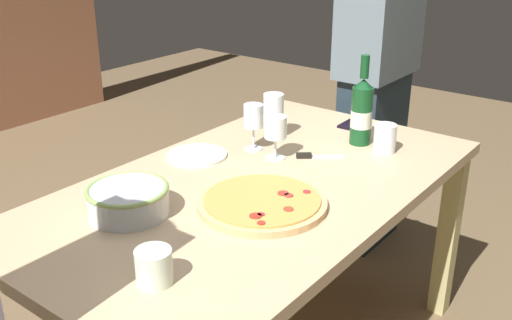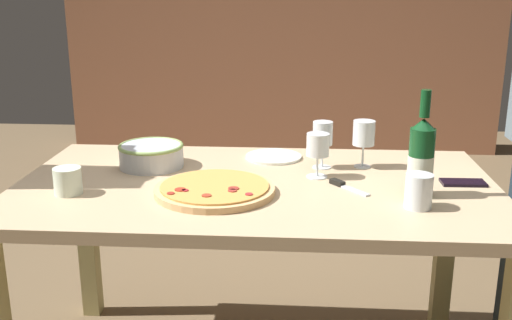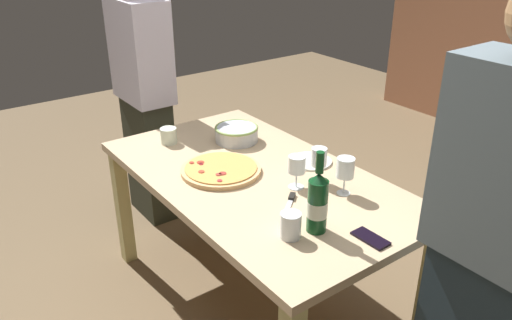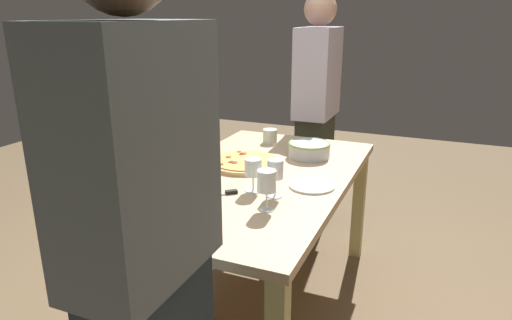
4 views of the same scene
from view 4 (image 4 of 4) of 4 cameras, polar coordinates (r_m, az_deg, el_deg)
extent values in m
plane|color=brown|center=(2.62, 0.00, -17.54)|extent=(8.00, 8.00, 0.00)
cube|color=tan|center=(2.27, 0.00, -2.37)|extent=(1.60, 0.90, 0.04)
cube|color=tan|center=(3.19, -1.32, -3.45)|extent=(0.07, 0.07, 0.71)
cube|color=tan|center=(2.08, -19.19, -17.15)|extent=(0.07, 0.07, 0.71)
cube|color=tan|center=(2.98, 12.75, -5.53)|extent=(0.07, 0.07, 0.71)
cylinder|color=#E2AF74|center=(2.41, -1.43, -0.37)|extent=(0.38, 0.38, 0.02)
cylinder|color=#E09F4D|center=(2.41, -1.43, -0.06)|extent=(0.34, 0.34, 0.01)
cylinder|color=#A52E21|center=(2.55, -2.14, 1.04)|extent=(0.02, 0.02, 0.00)
cylinder|color=#A3372E|center=(2.38, -3.19, -0.25)|extent=(0.03, 0.03, 0.00)
cylinder|color=#AD2D2F|center=(2.34, -4.40, -0.54)|extent=(0.02, 0.02, 0.00)
cylinder|color=#AD3C26|center=(2.46, -3.48, 0.38)|extent=(0.03, 0.03, 0.00)
cylinder|color=#B1262F|center=(2.50, -1.90, 0.73)|extent=(0.02, 0.02, 0.00)
cylinder|color=#AB3120|center=(2.51, -1.60, 0.81)|extent=(0.04, 0.04, 0.00)
cylinder|color=#9F3228|center=(2.37, -2.74, -0.32)|extent=(0.03, 0.03, 0.00)
cylinder|color=silver|center=(2.55, 6.69, 1.26)|extent=(0.23, 0.23, 0.08)
torus|color=#90B161|center=(2.54, 6.72, 2.05)|extent=(0.24, 0.24, 0.01)
cylinder|color=#11441E|center=(1.84, -8.96, -3.37)|extent=(0.08, 0.08, 0.22)
cone|color=#11441E|center=(1.80, -9.15, 0.24)|extent=(0.08, 0.08, 0.04)
cylinder|color=#11441E|center=(1.78, -9.25, 2.19)|extent=(0.03, 0.03, 0.08)
cylinder|color=silver|center=(1.84, -8.94, -3.68)|extent=(0.08, 0.08, 0.06)
cylinder|color=white|center=(2.06, -0.35, -3.89)|extent=(0.07, 0.07, 0.00)
cylinder|color=white|center=(2.05, -0.35, -2.89)|extent=(0.01, 0.01, 0.07)
cylinder|color=white|center=(2.02, -0.36, -0.90)|extent=(0.08, 0.08, 0.08)
cylinder|color=maroon|center=(2.03, -0.36, -1.48)|extent=(0.07, 0.07, 0.03)
cylinder|color=white|center=(1.87, 1.33, -6.22)|extent=(0.06, 0.06, 0.00)
cylinder|color=white|center=(1.86, 1.34, -5.05)|extent=(0.01, 0.01, 0.08)
cylinder|color=white|center=(1.82, 1.36, -2.62)|extent=(0.08, 0.08, 0.09)
cylinder|color=maroon|center=(1.84, 1.35, -3.55)|extent=(0.07, 0.07, 0.03)
cylinder|color=white|center=(2.00, 2.40, -4.55)|extent=(0.07, 0.07, 0.00)
cylinder|color=white|center=(1.99, 2.41, -3.40)|extent=(0.01, 0.01, 0.08)
cylinder|color=white|center=(1.96, 2.45, -1.13)|extent=(0.07, 0.07, 0.08)
cylinder|color=maroon|center=(1.97, 2.43, -1.94)|extent=(0.06, 0.06, 0.02)
cylinder|color=white|center=(1.93, -11.34, -4.19)|extent=(0.08, 0.08, 0.10)
cylinder|color=silver|center=(2.82, 1.76, 3.03)|extent=(0.09, 0.09, 0.09)
cylinder|color=white|center=(2.13, 7.03, -3.21)|extent=(0.21, 0.21, 0.01)
cube|color=black|center=(1.69, -8.26, -9.16)|extent=(0.15, 0.07, 0.01)
cube|color=silver|center=(2.02, -5.30, -4.39)|extent=(0.09, 0.11, 0.01)
cube|color=black|center=(2.04, -3.11, -4.03)|extent=(0.05, 0.06, 0.02)
cube|color=#2D3126|center=(3.42, 7.26, -1.17)|extent=(0.37, 0.20, 0.82)
cube|color=silver|center=(3.26, 7.76, 10.81)|extent=(0.43, 0.24, 0.61)
sphere|color=#D6A588|center=(3.23, 8.09, 18.26)|extent=(0.22, 0.22, 0.22)
cube|color=slate|center=(1.15, -14.79, 0.35)|extent=(0.43, 0.24, 0.64)
camera|label=1|loc=(3.83, -6.97, 18.24)|focal=41.64mm
camera|label=2|loc=(3.29, -34.09, 12.61)|focal=42.01mm
camera|label=3|loc=(2.14, -64.49, 17.24)|focal=35.84mm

